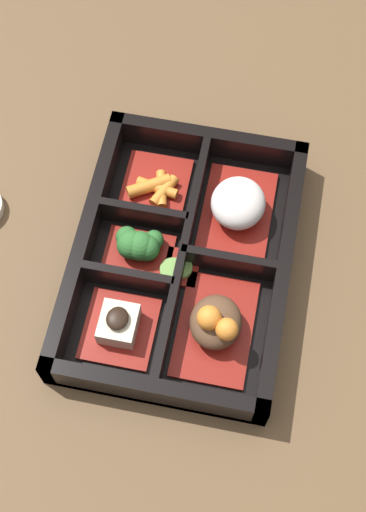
# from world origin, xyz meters

# --- Properties ---
(ground_plane) EXTENTS (3.00, 3.00, 0.00)m
(ground_plane) POSITION_xyz_m (0.00, 0.00, 0.00)
(ground_plane) COLOR brown
(bento_base) EXTENTS (0.29, 0.21, 0.01)m
(bento_base) POSITION_xyz_m (0.00, 0.00, 0.01)
(bento_base) COLOR black
(bento_base) RESTS_ON ground_plane
(bento_rim) EXTENTS (0.29, 0.21, 0.04)m
(bento_rim) POSITION_xyz_m (-0.00, -0.00, 0.02)
(bento_rim) COLOR black
(bento_rim) RESTS_ON ground_plane
(bowl_rice) EXTENTS (0.11, 0.07, 0.04)m
(bowl_rice) POSITION_xyz_m (-0.07, 0.04, 0.03)
(bowl_rice) COLOR maroon
(bowl_rice) RESTS_ON bento_base
(bowl_stew) EXTENTS (0.11, 0.07, 0.05)m
(bowl_stew) POSITION_xyz_m (0.07, 0.04, 0.03)
(bowl_stew) COLOR maroon
(bowl_stew) RESTS_ON bento_base
(bowl_carrots) EXTENTS (0.07, 0.07, 0.02)m
(bowl_carrots) POSITION_xyz_m (-0.08, -0.04, 0.02)
(bowl_carrots) COLOR maroon
(bowl_carrots) RESTS_ON bento_base
(bowl_greens) EXTENTS (0.05, 0.07, 0.04)m
(bowl_greens) POSITION_xyz_m (0.00, -0.05, 0.03)
(bowl_greens) COLOR maroon
(bowl_greens) RESTS_ON bento_base
(bowl_tofu) EXTENTS (0.07, 0.07, 0.04)m
(bowl_tofu) POSITION_xyz_m (0.08, -0.05, 0.02)
(bowl_tofu) COLOR maroon
(bowl_tofu) RESTS_ON bento_base
(bowl_pickles) EXTENTS (0.04, 0.04, 0.01)m
(bowl_pickles) POSITION_xyz_m (0.01, -0.00, 0.02)
(bowl_pickles) COLOR maroon
(bowl_pickles) RESTS_ON bento_base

